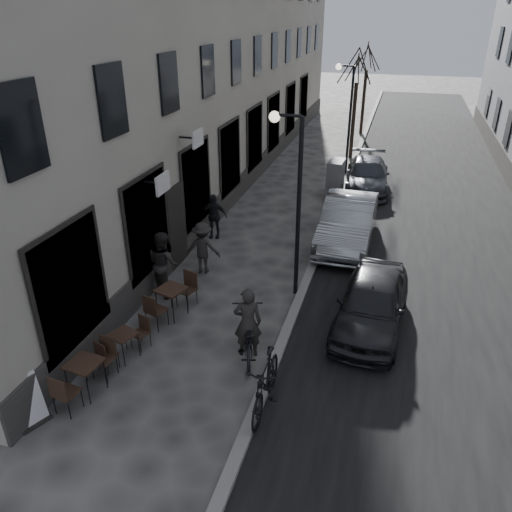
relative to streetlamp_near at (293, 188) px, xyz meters
The scene contains 21 objects.
ground 6.78m from the streetlamp_near, 88.36° to the right, with size 120.00×120.00×0.00m, color #3B3936.
road 11.23m from the streetlamp_near, 68.09° to the left, with size 7.30×60.00×0.00m, color black.
kerb 10.48m from the streetlamp_near, 87.87° to the left, with size 0.25×60.00×0.12m, color gray.
streetlamp_near is the anchor object (origin of this frame).
streetlamp_far 12.00m from the streetlamp_near, 90.00° to the left, with size 0.90×0.28×5.09m.
tree_near 15.08m from the streetlamp_near, 89.72° to the left, with size 2.40×2.40×5.70m.
tree_far 21.05m from the streetlamp_near, 89.80° to the left, with size 2.40×2.40×5.70m.
bistro_set_a 6.74m from the streetlamp_near, 121.32° to the right, with size 0.72×1.63×0.94m.
bistro_set_b 5.73m from the streetlamp_near, 127.24° to the right, with size 0.80×1.41×0.80m.
bistro_set_c 4.32m from the streetlamp_near, 143.09° to the right, with size 0.90×1.71×0.97m.
sign_board 7.89m from the streetlamp_near, 120.92° to the right, with size 0.58×0.69×1.07m.
utility_cabinet 8.58m from the streetlamp_near, 89.14° to the left, with size 0.61×1.11×1.66m, color #58585A.
bicycle 4.05m from the streetlamp_near, 96.04° to the right, with size 0.72×2.07×1.09m, color black.
cyclist_rider 3.83m from the streetlamp_near, 96.04° to the right, with size 0.65×0.43×1.78m, color #282523.
pedestrian_near 4.20m from the streetlamp_near, 163.74° to the right, with size 0.92×0.72×1.89m, color #282422.
pedestrian_mid 3.71m from the streetlamp_near, behind, with size 1.06×0.61×1.63m, color #282623.
pedestrian_far 5.15m from the streetlamp_near, 138.44° to the left, with size 0.94×0.39×1.61m, color black.
car_near 3.59m from the streetlamp_near, 25.01° to the right, with size 1.63×4.04×1.38m, color black.
car_mid 4.66m from the streetlamp_near, 73.03° to the left, with size 1.69×4.84×1.59m, color #999DA2.
car_far 10.28m from the streetlamp_near, 82.19° to the left, with size 1.84×4.54×1.32m, color #34373D.
moped 5.32m from the streetlamp_near, 83.57° to the right, with size 0.57×2.03×1.22m, color black.
Camera 1 is at (2.32, -6.21, 7.38)m, focal length 35.00 mm.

